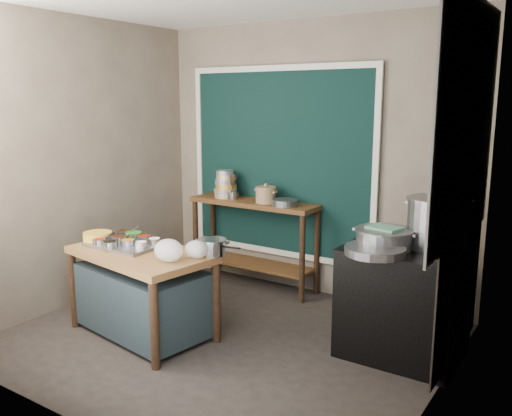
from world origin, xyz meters
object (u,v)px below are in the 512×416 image
Objects in this scene: steamer at (384,238)px; prep_table at (143,293)px; yellow_basin at (98,238)px; condiment_tray at (126,244)px; saucepan at (212,247)px; utensil_cup at (233,195)px; stock_pot at (438,223)px; back_counter at (254,244)px; stove_block at (403,304)px; ceramic_crock at (266,196)px.

prep_table is at bearing -157.11° from steamer.
yellow_basin is (-0.51, -0.02, 0.42)m from prep_table.
yellow_basin reaches higher than condiment_tray.
saucepan is 1.79× the size of utensil_cup.
stock_pot is at bearing 21.08° from yellow_basin.
back_counter reaches higher than yellow_basin.
back_counter is 1.59m from condiment_tray.
condiment_tray reaches higher than prep_table.
utensil_cup reaches higher than condiment_tray.
yellow_basin is 1.07× the size of saucepan.
saucepan is (-1.42, -0.60, 0.39)m from stove_block.
stock_pot reaches higher than ceramic_crock.
back_counter is at bearing 167.65° from ceramic_crock.
condiment_tray is 1.37× the size of steamer.
condiment_tray is at bearing 12.97° from yellow_basin.
saucepan is at bearing -154.52° from stock_pot.
back_counter is 1.74m from yellow_basin.
yellow_basin is at bearing -160.85° from stove_block.
stock_pot reaches higher than steamer.
saucepan is (0.48, -1.33, 0.34)m from back_counter.
prep_table is 1.59m from back_counter.
saucepan is at bearing 14.45° from condiment_tray.
condiment_tray is 0.30m from yellow_basin.
utensil_cup is 0.27× the size of stock_pot.
prep_table is 9.37× the size of utensil_cup.
steamer reaches higher than prep_table.
yellow_basin is at bearing -116.65° from ceramic_crock.
stove_block is at bearing 11.85° from saucepan.
back_counter is at bearing 69.17° from yellow_basin.
steamer is at bearing -155.36° from stove_block.
yellow_basin is at bearing -110.83° from back_counter.
condiment_tray is 4.73× the size of utensil_cup.
stove_block is 2.39m from condiment_tray.
stock_pot reaches higher than stove_block.
saucepan is (1.08, 0.27, 0.02)m from yellow_basin.
stove_block is 3.52× the size of yellow_basin.
utensil_cup is at bearing 77.03° from yellow_basin.
condiment_tray is 2.64× the size of saucepan.
prep_table is 2.17m from stove_block.
utensil_cup is (-0.72, 1.29, 0.17)m from saucepan.
back_counter is (0.10, 1.58, 0.10)m from prep_table.
prep_table is 4.89× the size of yellow_basin.
saucepan is at bearing 14.06° from yellow_basin.
ceramic_crock is at bearing 63.35° from yellow_basin.
saucepan is 0.48× the size of stock_pot.
utensil_cup is at bearing 179.92° from ceramic_crock.
condiment_tray is 2.47× the size of yellow_basin.
utensil_cup is at bearing -171.38° from back_counter.
back_counter is 1.61× the size of stove_block.
steamer is (1.57, -0.76, -0.07)m from ceramic_crock.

